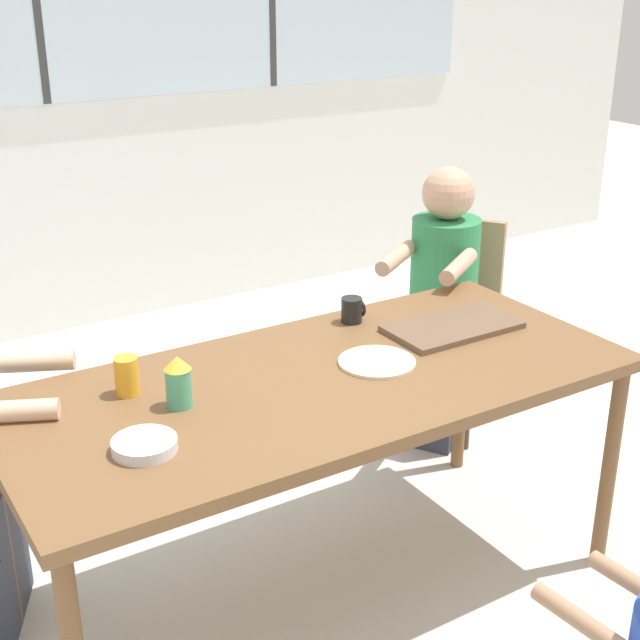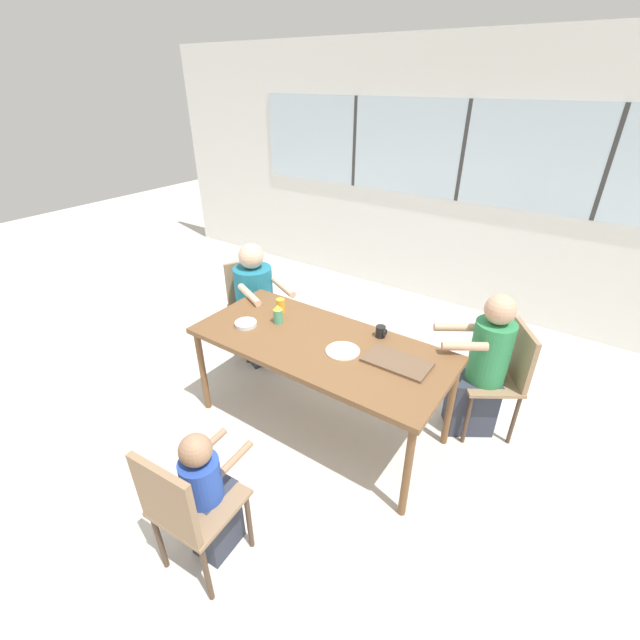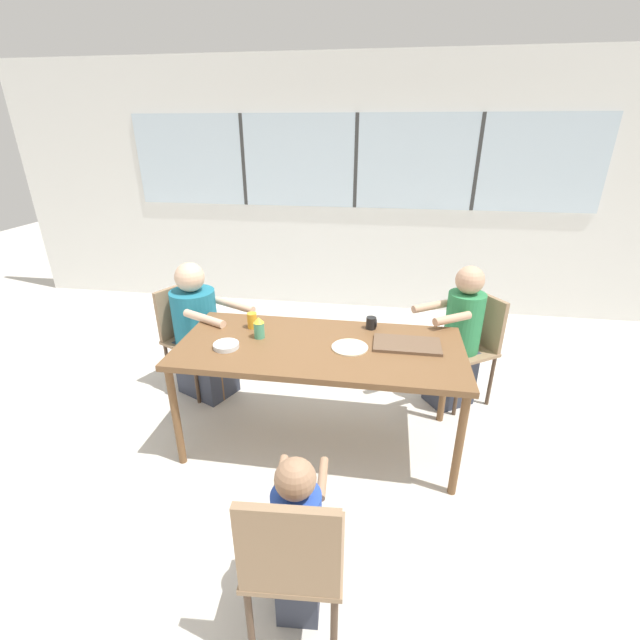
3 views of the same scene
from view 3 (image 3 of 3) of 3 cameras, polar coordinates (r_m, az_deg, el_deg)
ground_plane at (r=3.22m, az=0.00°, el=-15.58°), size 16.00×16.00×0.00m
wall_back_with_windows at (r=5.15m, az=4.73°, el=16.96°), size 8.40×0.08×2.80m
dining_table at (r=2.82m, az=0.00°, el=-4.46°), size 1.86×0.83×0.77m
chair_for_woman_green_shirt at (r=3.61m, az=19.80°, el=-2.35°), size 0.55×0.55×0.89m
chair_for_man_blue_shirt at (r=3.73m, az=-17.43°, el=-1.11°), size 0.53×0.53×0.89m
chair_for_toddler at (r=1.90m, az=-3.70°, el=-28.95°), size 0.43×0.43×0.89m
person_woman_green_shirt at (r=3.50m, az=17.86°, el=-2.92°), size 0.57×0.51×1.15m
person_man_blue_shirt at (r=3.63m, az=-15.61°, el=-2.28°), size 0.72×0.58×1.13m
person_toddler at (r=2.10m, az=-2.92°, el=-27.50°), size 0.24×0.40×0.89m
food_tray_dark at (r=2.84m, az=11.52°, el=-3.23°), size 0.43×0.24×0.02m
coffee_mug at (r=3.03m, az=6.89°, el=-0.40°), size 0.08×0.07×0.09m
sippy_cup at (r=2.89m, az=-8.14°, el=-0.97°), size 0.07×0.07×0.15m
juice_glass at (r=3.05m, az=-9.03°, el=-0.06°), size 0.07×0.07×0.11m
bowl_white_shallow at (r=2.82m, az=-12.40°, el=-3.34°), size 0.16×0.16×0.03m
plate_tortillas at (r=2.76m, az=4.00°, el=-3.65°), size 0.24×0.24×0.01m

